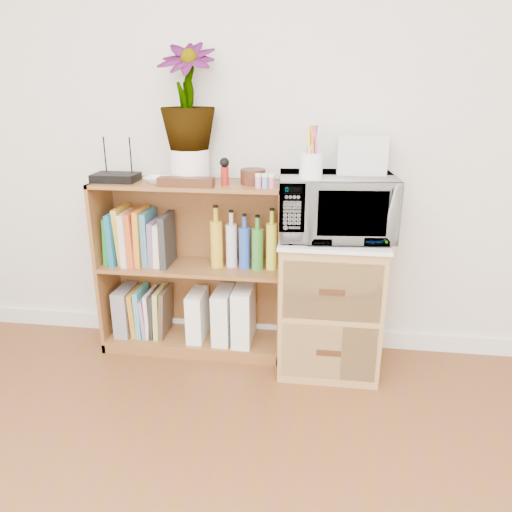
# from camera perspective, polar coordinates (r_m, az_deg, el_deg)

# --- Properties ---
(skirting_board) EXTENTS (4.00, 0.02, 0.10)m
(skirting_board) POSITION_cam_1_polar(r_m,az_deg,el_deg) (2.97, 0.37, -8.58)
(skirting_board) COLOR white
(skirting_board) RESTS_ON ground
(bookshelf) EXTENTS (1.00, 0.30, 0.95)m
(bookshelf) POSITION_cam_1_polar(r_m,az_deg,el_deg) (2.74, -7.29, -1.49)
(bookshelf) COLOR brown
(bookshelf) RESTS_ON ground
(wicker_unit) EXTENTS (0.50, 0.45, 0.70)m
(wicker_unit) POSITION_cam_1_polar(r_m,az_deg,el_deg) (2.63, 8.48, -5.42)
(wicker_unit) COLOR #9E7542
(wicker_unit) RESTS_ON ground
(microwave) EXTENTS (0.58, 0.42, 0.30)m
(microwave) POSITION_cam_1_polar(r_m,az_deg,el_deg) (2.45, 9.07, 5.65)
(microwave) COLOR silver
(microwave) RESTS_ON wicker_unit
(pen_cup) EXTENTS (0.10, 0.10, 0.12)m
(pen_cup) POSITION_cam_1_polar(r_m,az_deg,el_deg) (2.30, 6.30, 10.22)
(pen_cup) COLOR white
(pen_cup) RESTS_ON microwave
(small_appliance) EXTENTS (0.23, 0.19, 0.18)m
(small_appliance) POSITION_cam_1_polar(r_m,az_deg,el_deg) (2.49, 11.97, 11.38)
(small_appliance) COLOR silver
(small_appliance) RESTS_ON microwave
(router) EXTENTS (0.23, 0.15, 0.04)m
(router) POSITION_cam_1_polar(r_m,az_deg,el_deg) (2.71, -15.73, 8.64)
(router) COLOR black
(router) RESTS_ON bookshelf
(white_bowl) EXTENTS (0.13, 0.13, 0.03)m
(white_bowl) POSITION_cam_1_polar(r_m,az_deg,el_deg) (2.62, -11.23, 8.55)
(white_bowl) COLOR white
(white_bowl) RESTS_ON bookshelf
(plant_pot) EXTENTS (0.20, 0.20, 0.17)m
(plant_pot) POSITION_cam_1_polar(r_m,az_deg,el_deg) (2.61, -7.53, 10.20)
(plant_pot) COLOR white
(plant_pot) RESTS_ON bookshelf
(potted_plant) EXTENTS (0.28, 0.28, 0.51)m
(potted_plant) POSITION_cam_1_polar(r_m,az_deg,el_deg) (2.58, -7.87, 17.60)
(potted_plant) COLOR #327D37
(potted_plant) RESTS_ON plant_pot
(trinket_box) EXTENTS (0.28, 0.07, 0.04)m
(trinket_box) POSITION_cam_1_polar(r_m,az_deg,el_deg) (2.50, -8.00, 8.39)
(trinket_box) COLOR #331D0E
(trinket_box) RESTS_ON bookshelf
(kokeshi_doll) EXTENTS (0.04, 0.04, 0.09)m
(kokeshi_doll) POSITION_cam_1_polar(r_m,az_deg,el_deg) (2.51, -3.59, 9.11)
(kokeshi_doll) COLOR maroon
(kokeshi_doll) RESTS_ON bookshelf
(wooden_bowl) EXTENTS (0.13, 0.13, 0.07)m
(wooden_bowl) POSITION_cam_1_polar(r_m,az_deg,el_deg) (2.54, -0.36, 9.07)
(wooden_bowl) COLOR #3A1B0F
(wooden_bowl) RESTS_ON bookshelf
(paint_jars) EXTENTS (0.10, 0.04, 0.05)m
(paint_jars) POSITION_cam_1_polar(r_m,az_deg,el_deg) (2.44, 1.03, 8.33)
(paint_jars) COLOR pink
(paint_jars) RESTS_ON bookshelf
(file_box) EXTENTS (0.08, 0.22, 0.27)m
(file_box) POSITION_cam_1_polar(r_m,az_deg,el_deg) (2.97, -14.62, -5.97)
(file_box) COLOR gray
(file_box) RESTS_ON bookshelf
(magazine_holder_left) EXTENTS (0.09, 0.22, 0.27)m
(magazine_holder_left) POSITION_cam_1_polar(r_m,az_deg,el_deg) (2.83, -6.69, -6.68)
(magazine_holder_left) COLOR white
(magazine_holder_left) RESTS_ON bookshelf
(magazine_holder_mid) EXTENTS (0.09, 0.23, 0.29)m
(magazine_holder_mid) POSITION_cam_1_polar(r_m,az_deg,el_deg) (2.79, -3.77, -6.71)
(magazine_holder_mid) COLOR white
(magazine_holder_mid) RESTS_ON bookshelf
(magazine_holder_right) EXTENTS (0.10, 0.25, 0.32)m
(magazine_holder_right) POSITION_cam_1_polar(r_m,az_deg,el_deg) (2.77, -1.42, -6.63)
(magazine_holder_right) COLOR white
(magazine_holder_right) RESTS_ON bookshelf
(cookbooks) EXTENTS (0.36, 0.20, 0.31)m
(cookbooks) POSITION_cam_1_polar(r_m,az_deg,el_deg) (2.77, -13.18, 2.01)
(cookbooks) COLOR #217D2A
(cookbooks) RESTS_ON bookshelf
(liquor_bottles) EXTENTS (0.35, 0.07, 0.32)m
(liquor_bottles) POSITION_cam_1_polar(r_m,az_deg,el_deg) (2.62, -1.55, 1.82)
(liquor_bottles) COLOR gold
(liquor_bottles) RESTS_ON bookshelf
(lower_books) EXTENTS (0.21, 0.19, 0.28)m
(lower_books) POSITION_cam_1_polar(r_m,az_deg,el_deg) (2.91, -11.86, -6.25)
(lower_books) COLOR #BB7921
(lower_books) RESTS_ON bookshelf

